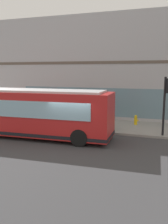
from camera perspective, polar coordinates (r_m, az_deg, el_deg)
ground at (r=14.83m, az=-2.09°, el=-7.11°), size 120.00×120.00×0.00m
sidewalk_curb at (r=19.23m, az=3.19°, el=-3.01°), size 4.45×40.00×0.15m
building_corner at (r=25.22m, az=7.58°, el=9.94°), size 8.88×22.23×8.94m
city_bus_nearside at (r=16.13m, az=-11.49°, el=-0.27°), size 3.02×10.15×3.07m
traffic_light_near_corner at (r=16.24m, az=18.57°, el=3.74°), size 0.32×0.49×3.72m
fire_hydrant at (r=19.34m, az=11.86°, el=-1.81°), size 0.35×0.35×0.74m
pedestrian_near_hydrant at (r=18.44m, az=-5.88°, el=-0.32°), size 0.32×0.32×1.67m
pedestrian_by_light_pole at (r=18.32m, az=2.70°, el=-0.06°), size 0.32×0.32×1.80m
newspaper_vending_box at (r=17.72m, az=6.14°, el=-2.38°), size 0.44×0.42×0.90m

